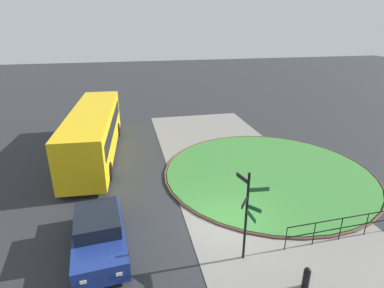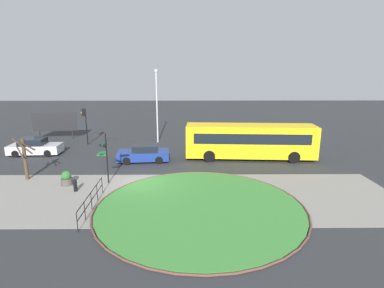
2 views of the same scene
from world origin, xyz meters
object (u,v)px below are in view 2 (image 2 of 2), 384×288
Objects in this scene: bus_yellow at (250,141)px; car_near_lane at (35,147)px; street_tree_bare at (25,157)px; bollard_foreground at (75,185)px; billboard_left at (55,122)px; lamppost_tall at (157,104)px; planter_near_signpost at (67,179)px; signpost_directional at (106,154)px; traffic_light_near at (84,118)px; car_far_lane at (144,154)px.

bus_yellow reaches higher than car_near_lane.
bus_yellow is at bearing 17.05° from street_tree_bare.
billboard_left is (-7.84, 15.42, 1.51)m from bollard_foreground.
bus_yellow is (12.57, 7.29, 1.20)m from bollard_foreground.
lamppost_tall is at bearing 147.06° from bus_yellow.
bus_yellow is 2.42× the size of car_near_lane.
signpost_directional is at bearing 7.19° from planter_near_signpost.
lamppost_tall is at bearing 74.28° from bollard_foreground.
street_tree_bare is at bearing -82.13° from billboard_left.
car_near_lane is 6.78m from billboard_left.
street_tree_bare is at bearing 152.77° from bollard_foreground.
signpost_directional is 0.45× the size of lamppost_tall.
bollard_foreground is 13.34m from traffic_light_near.
street_tree_bare is at bearing 172.99° from signpost_directional.
billboard_left is (-20.41, 8.13, 0.31)m from bus_yellow.
signpost_directional is 3.13m from planter_near_signpost.
lamppost_tall is (7.39, 1.06, 1.36)m from traffic_light_near.
car_far_lane is at bearing 51.30° from planter_near_signpost.
bollard_foreground is at bearing -54.59° from car_near_lane.
car_near_lane is at bearing -155.61° from lamppost_tall.
signpost_directional is at bearing 98.38° from traffic_light_near.
bus_yellow is at bearing 30.12° from bollard_foreground.
lamppost_tall is 12.03m from billboard_left.
bollard_foreground is (-1.69, -1.43, -1.64)m from signpost_directional.
bus_yellow is 2.96× the size of traffic_light_near.
lamppost_tall is (10.79, 4.89, 3.42)m from car_near_lane.
bus_yellow is at bearing 24.58° from planter_near_signpost.
car_near_lane reaches higher than car_far_lane.
signpost_directional is at bearing 66.37° from car_far_lane.
billboard_left is at bearing 161.71° from bus_yellow.
billboard_left is (-0.91, 6.61, 1.22)m from car_near_lane.
car_near_lane is 7.26m from street_tree_bare.
street_tree_bare is at bearing 25.02° from car_far_lane.
signpost_directional reaches higher than billboard_left.
car_far_lane is (-9.16, -0.73, -0.94)m from bus_yellow.
lamppost_tall reaches higher than car_far_lane.
traffic_light_near is 0.49× the size of lamppost_tall.
bus_yellow is at bearing 145.02° from traffic_light_near.
street_tree_bare is at bearing -159.53° from bus_yellow.
signpost_directional reaches higher than street_tree_bare.
bus_yellow is 17.01m from traffic_light_near.
traffic_light_near is at bearing 165.02° from bus_yellow.
street_tree_bare is (2.75, -6.66, 0.97)m from car_near_lane.
car_far_lane is at bearing -45.74° from billboard_left.
signpost_directional is 12.36m from bus_yellow.
signpost_directional is 4.24× the size of bollard_foreground.
signpost_directional is 0.79× the size of car_far_lane.
bollard_foreground is 0.18× the size of car_near_lane.
lamppost_tall reaches higher than planter_near_signpost.
bollard_foreground is 0.17× the size of billboard_left.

